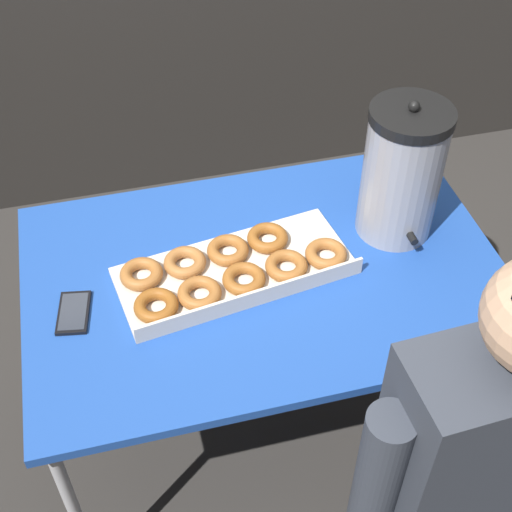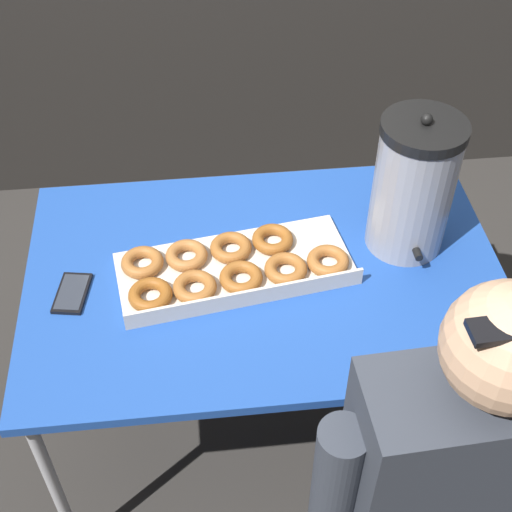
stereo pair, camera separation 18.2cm
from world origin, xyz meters
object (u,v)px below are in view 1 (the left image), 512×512
at_px(person_seated, 474,481).
at_px(donut_box, 231,270).
at_px(cell_phone, 74,313).
at_px(coffee_urn, 402,173).

bearing_deg(person_seated, donut_box, -60.66).
bearing_deg(cell_phone, person_seated, -27.12).
xyz_separation_m(donut_box, person_seated, (0.40, -0.63, -0.13)).
distance_m(coffee_urn, cell_phone, 0.91).
height_order(donut_box, coffee_urn, coffee_urn).
distance_m(cell_phone, person_seated, 1.01).
height_order(coffee_urn, person_seated, person_seated).
xyz_separation_m(coffee_urn, person_seated, (-0.08, -0.71, -0.30)).
distance_m(donut_box, person_seated, 0.76).
bearing_deg(coffee_urn, donut_box, -171.06).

